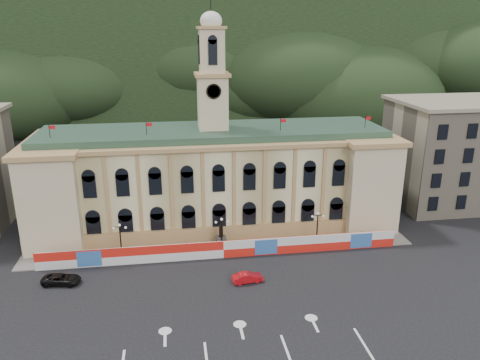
{
  "coord_description": "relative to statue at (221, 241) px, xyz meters",
  "views": [
    {
      "loc": [
        -6.27,
        -43.19,
        30.72
      ],
      "look_at": [
        2.76,
        18.0,
        10.29
      ],
      "focal_mm": 35.0,
      "sensor_mm": 36.0,
      "label": 1
    }
  ],
  "objects": [
    {
      "name": "ground",
      "position": [
        0.0,
        -18.0,
        -1.19
      ],
      "size": [
        260.0,
        260.0,
        0.0
      ],
      "primitive_type": "plane",
      "color": "black",
      "rests_on": "ground"
    },
    {
      "name": "lane_markings",
      "position": [
        0.0,
        -23.0,
        -1.18
      ],
      "size": [
        26.0,
        10.0,
        0.02
      ],
      "primitive_type": null,
      "color": "white",
      "rests_on": "ground"
    },
    {
      "name": "hill_ridge",
      "position": [
        0.03,
        103.99,
        18.3
      ],
      "size": [
        230.0,
        80.0,
        64.0
      ],
      "color": "black",
      "rests_on": "ground"
    },
    {
      "name": "city_hall",
      "position": [
        0.0,
        9.63,
        6.66
      ],
      "size": [
        56.2,
        17.6,
        37.1
      ],
      "color": "beige",
      "rests_on": "ground"
    },
    {
      "name": "side_building_right",
      "position": [
        43.0,
        12.93,
        8.14
      ],
      "size": [
        21.0,
        17.0,
        18.6
      ],
      "color": "tan",
      "rests_on": "ground"
    },
    {
      "name": "hoarding_fence",
      "position": [
        0.06,
        -2.93,
        0.06
      ],
      "size": [
        50.0,
        0.44,
        2.5
      ],
      "color": "red",
      "rests_on": "ground"
    },
    {
      "name": "pavement",
      "position": [
        0.0,
        -0.25,
        -1.11
      ],
      "size": [
        56.0,
        5.5,
        0.16
      ],
      "primitive_type": "cube",
      "color": "slate",
      "rests_on": "ground"
    },
    {
      "name": "statue",
      "position": [
        0.0,
        0.0,
        0.0
      ],
      "size": [
        1.4,
        1.4,
        3.72
      ],
      "color": "#595651",
      "rests_on": "ground"
    },
    {
      "name": "lamp_left",
      "position": [
        -14.0,
        -1.0,
        1.89
      ],
      "size": [
        1.96,
        0.44,
        5.15
      ],
      "color": "black",
      "rests_on": "ground"
    },
    {
      "name": "lamp_center",
      "position": [
        0.0,
        -1.0,
        1.89
      ],
      "size": [
        1.96,
        0.44,
        5.15
      ],
      "color": "black",
      "rests_on": "ground"
    },
    {
      "name": "lamp_right",
      "position": [
        14.0,
        -1.0,
        1.89
      ],
      "size": [
        1.96,
        0.44,
        5.15
      ],
      "color": "black",
      "rests_on": "ground"
    },
    {
      "name": "red_sedan",
      "position": [
        2.25,
        -9.94,
        -0.54
      ],
      "size": [
        2.39,
        4.26,
        1.29
      ],
      "primitive_type": "imported",
      "rotation": [
        0.0,
        0.0,
        1.7
      ],
      "color": "#B10C12",
      "rests_on": "ground"
    },
    {
      "name": "black_suv",
      "position": [
        -20.84,
        -6.99,
        -0.53
      ],
      "size": [
        3.47,
        5.31,
        1.31
      ],
      "primitive_type": "imported",
      "rotation": [
        0.0,
        0.0,
        1.43
      ],
      "color": "black",
      "rests_on": "ground"
    }
  ]
}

